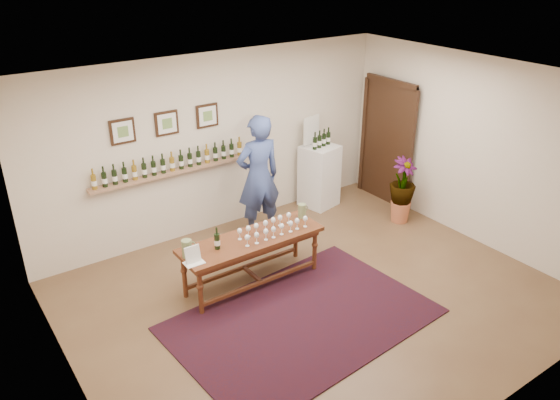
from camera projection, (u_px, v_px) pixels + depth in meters
ground at (315, 297)px, 7.15m from camera, size 6.00×6.00×0.00m
room_shell at (347, 146)px, 9.14m from camera, size 6.00×6.00×6.00m
rug at (302, 319)px, 6.71m from camera, size 3.26×2.29×0.02m
tasting_table at (252, 245)px, 7.21m from camera, size 1.96×0.63×0.70m
table_glasses at (269, 228)px, 7.22m from camera, size 1.23×0.29×0.17m
table_bottles at (216, 237)px, 6.88m from camera, size 0.31×0.20×0.31m
pitcher_left at (187, 249)px, 6.68m from camera, size 0.16×0.16×0.23m
pitcher_right at (302, 211)px, 7.66m from camera, size 0.13×0.13×0.20m
menu_card at (193, 255)px, 6.57m from camera, size 0.24×0.17×0.22m
display_pedestal at (319, 176)px, 9.46m from camera, size 0.65×0.65×1.09m
pedestal_bottles at (322, 139)px, 9.14m from camera, size 0.30×0.14×0.29m
info_sign at (311, 130)px, 9.18m from camera, size 0.38×0.10×0.53m
potted_plant at (402, 190)px, 8.87m from camera, size 0.52×0.52×0.95m
person at (258, 177)px, 8.28m from camera, size 0.76×0.53×1.96m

